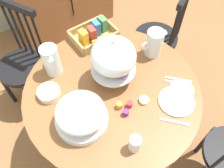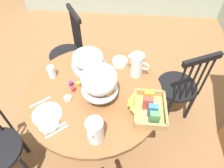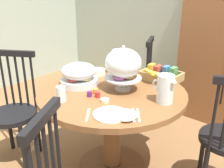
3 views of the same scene
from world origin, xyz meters
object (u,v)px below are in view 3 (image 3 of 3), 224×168
china_plate_large (111,114)px  drinking_glass (61,94)px  dining_table (112,117)px  milk_pitcher (118,63)px  cereal_bowl (97,72)px  pastry_stand_with_dome (123,65)px  cereal_basket (161,75)px  china_plate_small (125,115)px  butter_dish (105,100)px  windsor_chair_near_window (135,85)px  windsor_chair_by_cabinet (14,113)px  fruit_platter_covered (79,75)px  orange_juice_pitcher (165,90)px

china_plate_large → drinking_glass: size_ratio=2.00×
dining_table → milk_pitcher: bearing=123.2°
cereal_bowl → pastry_stand_with_dome: bearing=-18.2°
cereal_basket → drinking_glass: 0.86m
china_plate_small → butter_dish: size_ratio=2.50×
butter_dish → milk_pitcher: bearing=121.3°
windsor_chair_near_window → dining_table: bearing=-66.5°
windsor_chair_by_cabinet → china_plate_large: size_ratio=4.43×
dining_table → windsor_chair_by_cabinet: bearing=-150.3°
dining_table → milk_pitcher: milk_pitcher is taller
dining_table → fruit_platter_covered: fruit_platter_covered is taller
windsor_chair_near_window → drinking_glass: (0.21, -1.17, 0.34)m
orange_juice_pitcher → china_plate_large: orange_juice_pitcher is taller
windsor_chair_by_cabinet → cereal_bowl: windsor_chair_by_cabinet is taller
milk_pitcher → butter_dish: size_ratio=3.57×
windsor_chair_near_window → milk_pitcher: bearing=-75.0°
cereal_basket → fruit_platter_covered: bearing=-130.3°
windsor_chair_near_window → cereal_bowl: size_ratio=6.96×
cereal_basket → butter_dish: 0.63m
fruit_platter_covered → drinking_glass: bearing=-64.2°
dining_table → orange_juice_pitcher: size_ratio=5.71×
milk_pitcher → cereal_basket: milk_pitcher is taller
china_plate_large → cereal_bowl: cereal_bowl is taller
china_plate_small → cereal_bowl: size_ratio=1.07×
windsor_chair_by_cabinet → drinking_glass: 0.71m
cereal_bowl → cereal_basket: bearing=25.4°
pastry_stand_with_dome → fruit_platter_covered: 0.38m
drinking_glass → butter_dish: (0.23, 0.19, -0.04)m
dining_table → drinking_glass: (-0.13, -0.38, 0.28)m
cereal_bowl → windsor_chair_by_cabinet: bearing=-123.4°
windsor_chair_near_window → china_plate_small: (0.68, -1.06, 0.30)m
pastry_stand_with_dome → windsor_chair_by_cabinet: bearing=-148.7°
pastry_stand_with_dome → cereal_bowl: (-0.40, 0.13, -0.17)m
windsor_chair_near_window → china_plate_small: windsor_chair_near_window is taller
milk_pitcher → windsor_chair_near_window: bearing=105.0°
windsor_chair_near_window → orange_juice_pitcher: windsor_chair_near_window is taller
fruit_platter_covered → orange_juice_pitcher: orange_juice_pitcher is taller
orange_juice_pitcher → drinking_glass: 0.70m
pastry_stand_with_dome → windsor_chair_near_window: bearing=118.8°
dining_table → pastry_stand_with_dome: 0.43m
fruit_platter_covered → cereal_bowl: size_ratio=2.14×
china_plate_large → orange_juice_pitcher: bearing=68.4°
china_plate_small → china_plate_large: bearing=-155.8°
cereal_bowl → china_plate_small: bearing=-34.5°
windsor_chair_by_cabinet → cereal_bowl: (0.41, 0.62, 0.31)m
fruit_platter_covered → china_plate_small: 0.65m
windsor_chair_near_window → drinking_glass: windsor_chair_near_window is taller
orange_juice_pitcher → cereal_bowl: 0.76m
pastry_stand_with_dome → china_plate_large: bearing=-61.6°
china_plate_large → cereal_basket: bearing=97.3°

